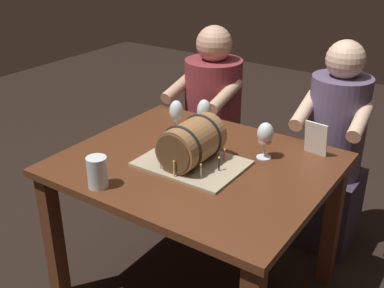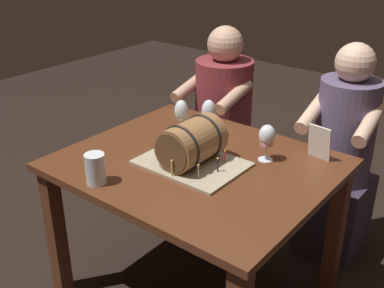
{
  "view_description": "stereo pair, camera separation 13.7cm",
  "coord_description": "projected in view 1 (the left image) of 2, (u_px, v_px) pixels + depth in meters",
  "views": [
    {
      "loc": [
        1.05,
        -1.58,
        1.7
      ],
      "look_at": [
        0.0,
        -0.04,
        0.83
      ],
      "focal_mm": 44.33,
      "sensor_mm": 36.0,
      "label": 1
    },
    {
      "loc": [
        1.16,
        -1.49,
        1.7
      ],
      "look_at": [
        0.0,
        -0.04,
        0.83
      ],
      "focal_mm": 44.33,
      "sensor_mm": 36.0,
      "label": 2
    }
  ],
  "objects": [
    {
      "name": "wine_glass_rose",
      "position": [
        265.0,
        135.0,
        2.11
      ],
      "size": [
        0.07,
        0.07,
        0.17
      ],
      "color": "white",
      "rests_on": "dining_table"
    },
    {
      "name": "beer_pint",
      "position": [
        97.0,
        173.0,
        1.9
      ],
      "size": [
        0.08,
        0.08,
        0.13
      ],
      "color": "white",
      "rests_on": "dining_table"
    },
    {
      "name": "menu_card",
      "position": [
        316.0,
        139.0,
        2.16
      ],
      "size": [
        0.11,
        0.04,
        0.16
      ],
      "primitive_type": "cube",
      "rotation": [
        0.13,
        0.0,
        -0.13
      ],
      "color": "silver",
      "rests_on": "dining_table"
    },
    {
      "name": "dining_table",
      "position": [
        196.0,
        182.0,
        2.17
      ],
      "size": [
        1.16,
        0.98,
        0.73
      ],
      "color": "#562D19",
      "rests_on": "ground"
    },
    {
      "name": "person_seated_left",
      "position": [
        212.0,
        126.0,
        2.96
      ],
      "size": [
        0.39,
        0.47,
        1.17
      ],
      "color": "#4C1B1E",
      "rests_on": "ground"
    },
    {
      "name": "ground_plane",
      "position": [
        196.0,
        287.0,
        2.43
      ],
      "size": [
        8.0,
        8.0,
        0.0
      ],
      "primitive_type": "plane",
      "color": "black"
    },
    {
      "name": "wine_glass_empty",
      "position": [
        176.0,
        112.0,
        2.35
      ],
      "size": [
        0.07,
        0.07,
        0.18
      ],
      "color": "white",
      "rests_on": "dining_table"
    },
    {
      "name": "wine_glass_white",
      "position": [
        204.0,
        113.0,
        2.32
      ],
      "size": [
        0.07,
        0.07,
        0.19
      ],
      "color": "white",
      "rests_on": "dining_table"
    },
    {
      "name": "barrel_cake",
      "position": [
        192.0,
        145.0,
        2.06
      ],
      "size": [
        0.45,
        0.33,
        0.21
      ],
      "color": "tan",
      "rests_on": "dining_table"
    },
    {
      "name": "person_seated_right",
      "position": [
        331.0,
        159.0,
        2.58
      ],
      "size": [
        0.37,
        0.47,
        1.18
      ],
      "color": "#372D40",
      "rests_on": "ground"
    }
  ]
}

